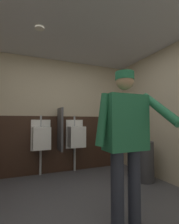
# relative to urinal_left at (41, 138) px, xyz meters

# --- Properties ---
(ground_plane) EXTENTS (4.17, 4.37, 0.04)m
(ground_plane) POSITION_rel_urinal_left_xyz_m (0.32, -1.72, -0.80)
(ground_plane) COLOR #4C4C51
(wall_back) EXTENTS (4.17, 0.12, 2.51)m
(wall_back) POSITION_rel_urinal_left_xyz_m (0.32, 0.22, 0.48)
(wall_back) COLOR beige
(wall_back) RESTS_ON ground_plane
(wainscot_band_back) EXTENTS (3.57, 0.03, 1.23)m
(wainscot_band_back) POSITION_rel_urinal_left_xyz_m (0.32, 0.14, -0.16)
(wainscot_band_back) COLOR #382319
(wainscot_band_back) RESTS_ON ground_plane
(ceiling_slab) EXTENTS (4.17, 4.37, 0.04)m
(ceiling_slab) POSITION_rel_urinal_left_xyz_m (0.32, -1.72, 1.76)
(ceiling_slab) COLOR silver
(downlight_far) EXTENTS (0.14, 0.14, 0.03)m
(downlight_far) POSITION_rel_urinal_left_xyz_m (-0.17, -1.07, 1.72)
(downlight_far) COLOR white
(urinal_left) EXTENTS (0.40, 0.34, 1.24)m
(urinal_left) POSITION_rel_urinal_left_xyz_m (0.00, 0.00, 0.00)
(urinal_left) COLOR white
(urinal_left) RESTS_ON ground_plane
(urinal_middle) EXTENTS (0.40, 0.34, 1.24)m
(urinal_middle) POSITION_rel_urinal_left_xyz_m (0.75, 0.00, 0.00)
(urinal_middle) COLOR white
(urinal_middle) RESTS_ON ground_plane
(privacy_divider_panel) EXTENTS (0.04, 0.40, 0.90)m
(privacy_divider_panel) POSITION_rel_urinal_left_xyz_m (0.37, -0.07, 0.17)
(privacy_divider_panel) COLOR #4C4C51
(person) EXTENTS (0.69, 0.60, 1.67)m
(person) POSITION_rel_urinal_left_xyz_m (0.67, -2.00, 0.20)
(person) COLOR #2D3342
(person) RESTS_ON ground_plane
(trash_bin) EXTENTS (0.37, 0.37, 0.73)m
(trash_bin) POSITION_rel_urinal_left_xyz_m (1.76, -1.02, -0.41)
(trash_bin) COLOR #38383D
(trash_bin) RESTS_ON ground_plane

